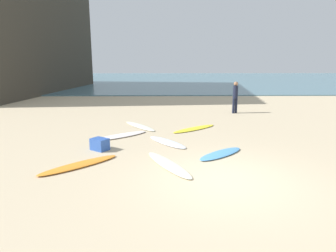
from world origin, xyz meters
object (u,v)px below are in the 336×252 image
at_px(surfboard_6, 79,165).
at_px(surfboard_1, 167,142).
at_px(surfboard_2, 168,164).
at_px(surfboard_5, 140,126).
at_px(surfboard_3, 120,136).
at_px(beach_cooler, 100,144).
at_px(surfboard_4, 221,154).
at_px(beachgoer_near, 235,96).
at_px(surfboard_0, 194,129).

bearing_deg(surfboard_6, surfboard_1, -90.49).
height_order(surfboard_2, surfboard_5, surfboard_2).
xyz_separation_m(surfboard_3, beach_cooler, (-0.44, -1.81, 0.16)).
relative_size(surfboard_4, surfboard_5, 0.81).
height_order(surfboard_3, surfboard_4, same).
bearing_deg(surfboard_5, beachgoer_near, 179.71).
relative_size(surfboard_2, beachgoer_near, 1.43).
bearing_deg(surfboard_2, surfboard_3, 92.55).
bearing_deg(surfboard_2, surfboard_4, 2.66).
height_order(surfboard_5, beachgoer_near, beachgoer_near).
xyz_separation_m(surfboard_3, beachgoer_near, (5.87, 5.36, 0.98)).
relative_size(surfboard_1, surfboard_6, 0.83).
height_order(surfboard_3, surfboard_6, surfboard_6).
bearing_deg(surfboard_5, surfboard_2, 69.01).
distance_m(surfboard_0, surfboard_4, 3.71).
bearing_deg(surfboard_0, beachgoer_near, 106.54).
height_order(surfboard_0, surfboard_2, surfboard_2).
xyz_separation_m(surfboard_3, surfboard_5, (0.65, 1.80, -0.01)).
bearing_deg(surfboard_6, beachgoer_near, -80.66).
bearing_deg(surfboard_6, surfboard_3, -55.56).
distance_m(surfboard_0, surfboard_3, 3.38).
bearing_deg(beachgoer_near, surfboard_4, -136.25).
bearing_deg(beachgoer_near, surfboard_1, -152.44).
bearing_deg(surfboard_3, surfboard_6, 129.58).
xyz_separation_m(surfboard_2, surfboard_5, (-1.25, 5.20, -0.00)).
height_order(surfboard_3, surfboard_5, surfboard_3).
height_order(surfboard_1, beachgoer_near, beachgoer_near).
bearing_deg(surfboard_3, surfboard_1, -155.85).
relative_size(surfboard_2, beach_cooler, 4.55).
distance_m(surfboard_6, beach_cooler, 1.64).
xyz_separation_m(surfboard_4, beach_cooler, (-4.09, 0.60, 0.16)).
height_order(surfboard_4, surfboard_6, surfboard_6).
distance_m(surfboard_1, surfboard_2, 2.42).
bearing_deg(surfboard_6, beach_cooler, -53.27).
relative_size(surfboard_0, beach_cooler, 4.36).
bearing_deg(surfboard_0, surfboard_5, -141.89).
xyz_separation_m(surfboard_2, surfboard_6, (-2.61, -0.03, 0.01)).
relative_size(surfboard_0, surfboard_2, 0.96).
relative_size(surfboard_3, beach_cooler, 4.31).
xyz_separation_m(surfboard_4, surfboard_5, (-3.00, 4.22, -0.01)).
xyz_separation_m(surfboard_0, beach_cooler, (-3.58, -3.08, 0.17)).
bearing_deg(surfboard_1, beachgoer_near, 21.87).
distance_m(surfboard_2, surfboard_6, 2.61).
xyz_separation_m(surfboard_0, surfboard_1, (-1.24, -2.24, 0.00)).
height_order(surfboard_0, surfboard_5, same).
bearing_deg(surfboard_3, beachgoer_near, -86.27).
bearing_deg(beachgoer_near, surfboard_0, -154.04).
xyz_separation_m(surfboard_4, beachgoer_near, (2.23, 7.77, 0.98)).
xyz_separation_m(surfboard_3, surfboard_4, (3.64, -2.41, -0.00)).
relative_size(surfboard_2, surfboard_6, 1.03).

